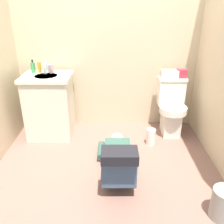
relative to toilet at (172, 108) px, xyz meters
name	(u,v)px	position (x,y,z in m)	size (l,w,h in m)	color
ground_plane	(107,165)	(-0.85, -0.73, -0.39)	(2.90, 3.04, 0.04)	#866053
wall_back	(108,39)	(-0.85, 0.33, 0.83)	(2.56, 0.08, 2.40)	beige
toilet	(172,108)	(0.00, 0.00, 0.00)	(0.36, 0.46, 0.75)	white
vanity_cabinet	(51,105)	(-1.59, -0.04, 0.05)	(0.60, 0.52, 0.82)	silver
faucet	(50,68)	(-1.59, 0.10, 0.50)	(0.02, 0.02, 0.10)	silver
person_plumber	(119,159)	(-0.73, -0.89, -0.19)	(0.39, 1.06, 0.52)	#33594C
tissue_box	(171,74)	(-0.04, 0.09, 0.43)	(0.22, 0.11, 0.10)	silver
toiletry_bag	(182,74)	(0.11, 0.09, 0.44)	(0.12, 0.09, 0.11)	#B22D3F
soap_dispenser	(34,67)	(-1.78, 0.08, 0.52)	(0.06, 0.06, 0.17)	#3C8D52
bottle_amber	(41,67)	(-1.70, 0.07, 0.52)	(0.04, 0.04, 0.14)	gold
bottle_clear	(46,68)	(-1.62, 0.04, 0.52)	(0.05, 0.05, 0.14)	silver
bottle_pink	(53,69)	(-1.55, 0.06, 0.51)	(0.05, 0.05, 0.11)	#D49397
paper_towel_roll	(152,137)	(-0.30, -0.32, -0.26)	(0.11, 0.11, 0.21)	white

